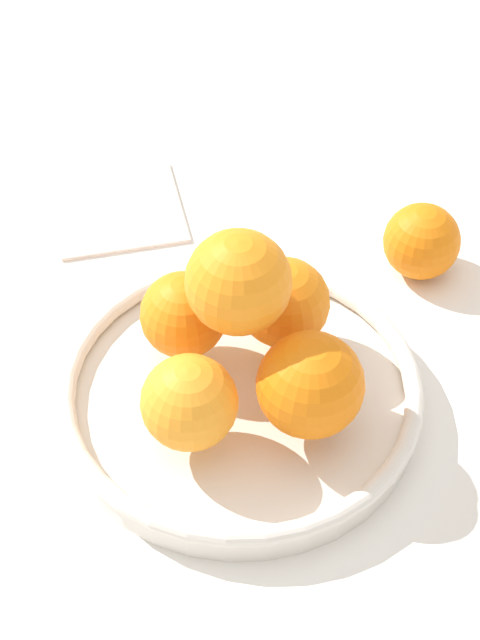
% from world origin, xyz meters
% --- Properties ---
extents(ground_plane, '(4.00, 4.00, 0.00)m').
position_xyz_m(ground_plane, '(0.00, 0.00, 0.00)').
color(ground_plane, white).
extents(fruit_bowl, '(0.28, 0.28, 0.03)m').
position_xyz_m(fruit_bowl, '(0.00, 0.00, 0.02)').
color(fruit_bowl, silver).
rests_on(fruit_bowl, ground_plane).
extents(orange_pile, '(0.16, 0.16, 0.14)m').
position_xyz_m(orange_pile, '(0.00, 0.01, 0.08)').
color(orange_pile, orange).
rests_on(orange_pile, fruit_bowl).
extents(stray_orange, '(0.07, 0.07, 0.07)m').
position_xyz_m(stray_orange, '(-0.14, 0.18, 0.03)').
color(stray_orange, orange).
rests_on(stray_orange, ground_plane).
extents(napkin_folded, '(0.13, 0.13, 0.01)m').
position_xyz_m(napkin_folded, '(-0.25, -0.08, 0.00)').
color(napkin_folded, beige).
rests_on(napkin_folded, ground_plane).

